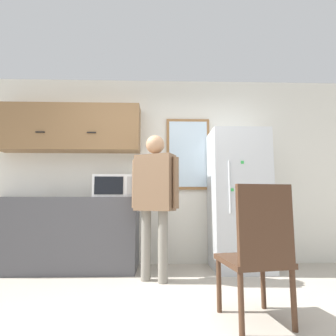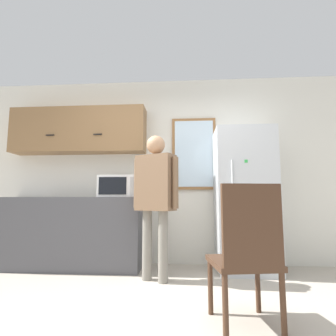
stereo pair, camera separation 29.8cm
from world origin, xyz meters
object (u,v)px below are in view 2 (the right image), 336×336
Objects in this scene: person at (155,190)px; chair at (247,250)px; microwave at (120,186)px; refrigerator at (244,199)px.

chair is (0.79, -1.06, -0.47)m from person.
person is at bearing -38.60° from microwave.
microwave reaches higher than chair.
person is 1.64× the size of chair.
person is 0.91× the size of refrigerator.
microwave is 2.05m from chair.
chair is at bearing -48.47° from microwave.
refrigerator is 1.80× the size of chair.
refrigerator is at bearing 47.52° from person.
microwave is 0.31× the size of person.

